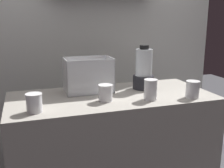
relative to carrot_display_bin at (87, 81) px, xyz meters
name	(u,v)px	position (x,y,z in m)	size (l,w,h in m)	color
counter	(112,154)	(0.14, -0.15, -0.53)	(1.40, 0.64, 0.90)	#9E998E
back_wall_unit	(86,35)	(0.14, 0.62, 0.29)	(2.60, 0.24, 2.50)	silver
carrot_display_bin	(87,81)	(0.00, 0.00, 0.00)	(0.34, 0.22, 0.25)	white
blender_pitcher	(144,71)	(0.42, -0.05, 0.06)	(0.16, 0.16, 0.33)	black
juice_cup_mango_far_left	(34,104)	(-0.39, -0.34, -0.03)	(0.09, 0.09, 0.11)	white
juice_cup_mango_left	(105,94)	(0.06, -0.26, -0.03)	(0.09, 0.09, 0.11)	white
juice_cup_beet_middle	(151,91)	(0.34, -0.32, -0.02)	(0.09, 0.09, 0.14)	white
juice_cup_pomegranate_right	(193,90)	(0.63, -0.37, -0.02)	(0.09, 0.09, 0.11)	white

